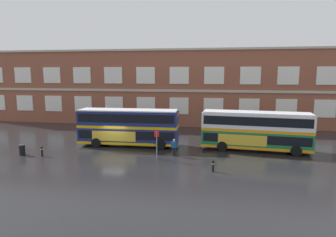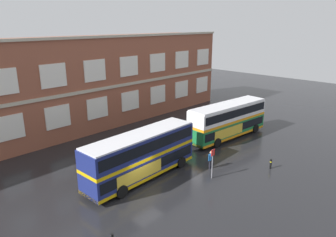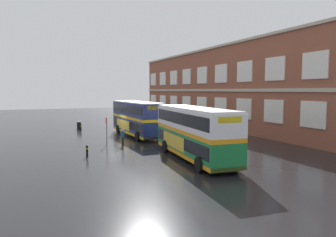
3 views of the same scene
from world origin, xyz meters
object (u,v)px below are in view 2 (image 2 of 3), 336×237
waiting_passenger (211,159)px  safety_bollard_east (271,164)px  double_decker_near (141,155)px  double_decker_middle (228,120)px  bus_stand_flag (212,161)px

waiting_passenger → safety_bollard_east: 5.60m
double_decker_near → safety_bollard_east: (9.44, -7.34, -1.66)m
double_decker_near → waiting_passenger: (5.61, -3.27, -1.22)m
double_decker_middle → safety_bollard_east: double_decker_middle is taller
safety_bollard_east → waiting_passenger: bearing=133.3°
waiting_passenger → double_decker_near: bearing=149.7°
waiting_passenger → safety_bollard_east: waiting_passenger is taller
double_decker_near → bus_stand_flag: double_decker_near is taller
waiting_passenger → bus_stand_flag: (-1.48, -1.25, 0.70)m
waiting_passenger → bus_stand_flag: 2.06m
waiting_passenger → bus_stand_flag: bus_stand_flag is taller
double_decker_near → bus_stand_flag: bearing=-47.6°
double_decker_near → waiting_passenger: 6.61m
double_decker_middle → safety_bollard_east: 8.84m
double_decker_near → double_decker_middle: 13.68m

